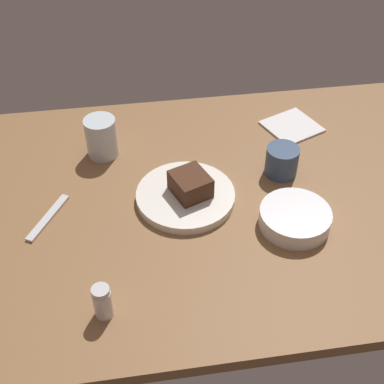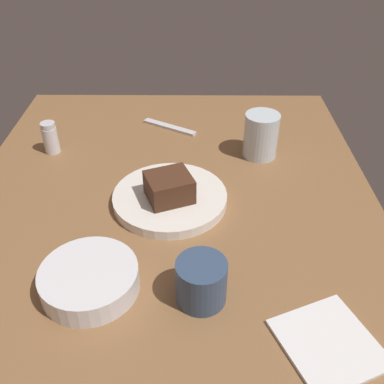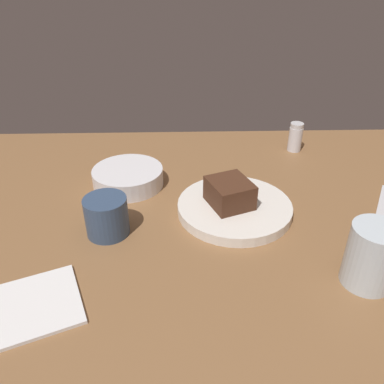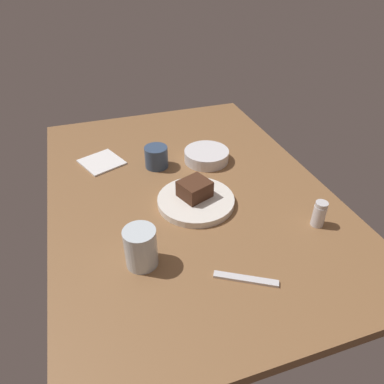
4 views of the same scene
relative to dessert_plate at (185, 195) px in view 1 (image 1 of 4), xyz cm
name	(u,v)px [view 1 (image 1 of 4)]	position (x,y,z in cm)	size (l,w,h in cm)	color
dining_table	(221,200)	(-8.51, 0.27, -2.52)	(120.00, 84.00, 3.00)	brown
dessert_plate	(185,195)	(0.00, 0.00, 0.00)	(22.73, 22.73, 2.03)	white
chocolate_cake_slice	(190,184)	(-1.15, 0.29, 3.53)	(7.57, 8.35, 5.02)	#472819
salt_shaker	(103,302)	(19.33, 28.89, 2.70)	(3.51, 3.51, 7.53)	silver
water_glass	(101,137)	(18.24, -19.67, 4.13)	(7.83, 7.83, 10.29)	silver
side_bowl	(295,218)	(-22.38, 11.81, 0.97)	(15.56, 15.56, 3.98)	silver
coffee_cup	(282,161)	(-24.20, -5.70, 2.64)	(7.86, 7.86, 7.32)	#334766
dessert_spoon	(48,218)	(31.04, 1.91, -0.67)	(15.00, 1.80, 0.70)	silver
folded_napkin	(292,126)	(-32.45, -23.53, -0.72)	(13.18, 12.64, 0.60)	white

